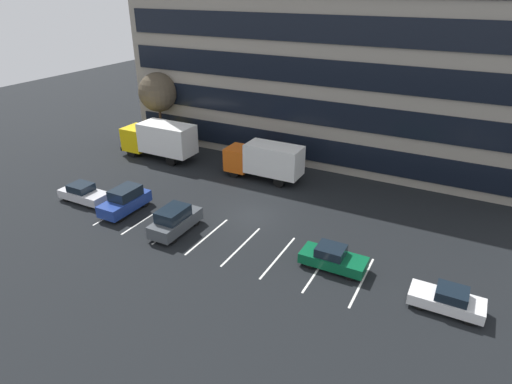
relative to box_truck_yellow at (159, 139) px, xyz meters
name	(u,v)px	position (x,y,z in m)	size (l,w,h in m)	color
ground_plane	(252,216)	(14.08, -6.44, -2.11)	(120.00, 120.00, 0.00)	black
office_building	(335,62)	(14.08, 11.51, 6.90)	(41.00, 13.86, 18.00)	gray
lot_markings	(224,241)	(14.08, -10.60, -2.10)	(19.74, 5.40, 0.01)	silver
box_truck_yellow	(159,139)	(0.00, 0.00, 0.00)	(8.07, 2.67, 3.74)	yellow
box_truck_orange	(265,160)	(11.75, 0.28, -0.20)	(7.31, 2.42, 3.39)	#D85914
sedan_white	(448,300)	(28.65, -10.88, -1.44)	(3.93, 1.65, 1.41)	white
suv_charcoal	(175,220)	(10.30, -11.11, -1.16)	(1.83, 4.31, 1.95)	#474C51
suv_navy	(125,200)	(4.90, -10.40, -1.17)	(1.82, 4.30, 1.94)	navy
sedan_silver	(83,193)	(0.62, -10.69, -1.40)	(4.20, 1.76, 1.50)	silver
sedan_forest	(333,258)	(21.78, -10.03, -1.41)	(4.14, 1.73, 1.48)	#0C5933
bare_tree	(158,92)	(-2.92, 3.88, 3.59)	(4.15, 4.15, 7.78)	#473323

